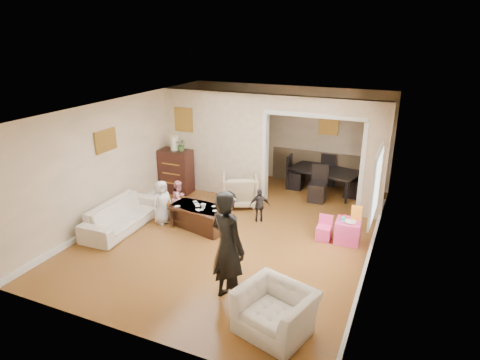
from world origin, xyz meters
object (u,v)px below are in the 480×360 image
at_px(coffee_cup, 203,206).
at_px(cyan_cup, 343,219).
at_px(armchair_back, 240,190).
at_px(armchair_front, 275,311).
at_px(coffee_table, 201,217).
at_px(dining_table, 323,181).
at_px(dresser, 176,171).
at_px(adult_person, 228,247).
at_px(sofa, 122,215).
at_px(child_toddler, 260,206).
at_px(child_kneel_b, 179,199).
at_px(play_table, 348,231).
at_px(child_kneel_a, 162,202).
at_px(table_lamp, 175,143).

distance_m(coffee_cup, cyan_cup, 2.84).
xyz_separation_m(armchair_back, armchair_front, (2.24, -3.90, -0.06)).
distance_m(coffee_table, dining_table, 3.61).
height_order(dresser, coffee_cup, dresser).
bearing_deg(adult_person, coffee_table, -28.06).
xyz_separation_m(sofa, coffee_cup, (1.61, 0.63, 0.24)).
height_order(armchair_back, cyan_cup, armchair_back).
xyz_separation_m(coffee_table, adult_person, (1.61, -2.05, 0.68)).
bearing_deg(child_toddler, child_kneel_b, -11.58).
height_order(armchair_back, play_table, armchair_back).
relative_size(armchair_front, play_table, 2.08).
height_order(armchair_front, child_kneel_a, child_kneel_a).
bearing_deg(adult_person, armchair_front, -179.90).
xyz_separation_m(armchair_back, child_kneel_b, (-0.98, -1.15, 0.05)).
height_order(sofa, child_toddler, child_toddler).
relative_size(play_table, child_kneel_b, 0.56).
bearing_deg(play_table, cyan_cup, -153.43).
xyz_separation_m(table_lamp, coffee_table, (1.57, -1.59, -1.06)).
xyz_separation_m(play_table, child_kneel_a, (-3.83, -0.74, 0.26)).
bearing_deg(armchair_front, sofa, 172.53).
distance_m(sofa, table_lamp, 2.49).
height_order(armchair_front, cyan_cup, armchair_front).
distance_m(armchair_front, coffee_cup, 3.41).
bearing_deg(coffee_cup, armchair_front, -44.87).
relative_size(coffee_table, play_table, 2.64).
xyz_separation_m(cyan_cup, adult_person, (-1.28, -2.59, 0.42)).
bearing_deg(sofa, dresser, 0.14).
relative_size(coffee_cup, cyan_cup, 1.35).
relative_size(coffee_cup, dining_table, 0.06).
bearing_deg(dresser, sofa, -88.31).
relative_size(armchair_back, armchair_front, 0.84).
bearing_deg(cyan_cup, dining_table, 110.73).
height_order(armchair_front, child_kneel_b, child_kneel_b).
height_order(armchair_front, table_lamp, table_lamp).
xyz_separation_m(cyan_cup, child_toddler, (-1.83, 0.21, -0.11)).
relative_size(armchair_front, child_toddler, 1.30).
bearing_deg(dresser, child_toddler, -17.67).
bearing_deg(child_toddler, coffee_table, 9.54).
height_order(sofa, dresser, dresser).
bearing_deg(armchair_front, child_kneel_a, 161.88).
bearing_deg(sofa, play_table, -75.69).
xyz_separation_m(armchair_front, dresser, (-4.08, 4.04, 0.24)).
bearing_deg(child_toddler, armchair_front, 88.55).
xyz_separation_m(coffee_table, dining_table, (1.93, 3.05, 0.07)).
bearing_deg(table_lamp, child_kneel_a, -67.40).
height_order(child_kneel_b, child_toddler, child_kneel_b).
bearing_deg(coffee_table, armchair_back, 79.19).
distance_m(coffee_table, child_kneel_a, 0.90).
bearing_deg(play_table, armchair_back, 162.31).
xyz_separation_m(table_lamp, dining_table, (3.50, 1.46, -1.00)).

